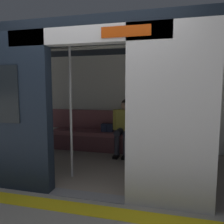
# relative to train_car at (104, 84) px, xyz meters

# --- Properties ---
(ground_plane) EXTENTS (60.00, 60.00, 0.00)m
(ground_plane) POSITION_rel_train_car_xyz_m (-0.07, 1.09, -1.47)
(ground_plane) COLOR gray
(platform_edge_strip) EXTENTS (8.00, 0.24, 0.01)m
(platform_edge_strip) POSITION_rel_train_car_xyz_m (-0.07, 1.39, -1.47)
(platform_edge_strip) COLOR yellow
(platform_edge_strip) RESTS_ON ground_plane
(train_car) EXTENTS (6.40, 2.50, 2.25)m
(train_car) POSITION_rel_train_car_xyz_m (0.00, 0.00, 0.00)
(train_car) COLOR silver
(train_car) RESTS_ON ground_plane
(bench_seat) EXTENTS (3.12, 0.44, 0.43)m
(bench_seat) POSITION_rel_train_car_xyz_m (-0.07, -0.90, -1.14)
(bench_seat) COLOR #935156
(bench_seat) RESTS_ON ground_plane
(person_seated) EXTENTS (0.55, 0.68, 1.16)m
(person_seated) POSITION_rel_train_car_xyz_m (-0.21, -0.85, -0.82)
(person_seated) COLOR #D8CC4C
(person_seated) RESTS_ON ground_plane
(handbag) EXTENTS (0.26, 0.15, 0.17)m
(handbag) POSITION_rel_train_car_xyz_m (0.20, -0.95, -0.95)
(handbag) COLOR #262D4C
(handbag) RESTS_ON bench_seat
(book) EXTENTS (0.17, 0.24, 0.03)m
(book) POSITION_rel_train_car_xyz_m (-0.63, -0.93, -1.03)
(book) COLOR #33723F
(book) RESTS_ON bench_seat
(grab_pole_door) EXTENTS (0.04, 0.04, 2.11)m
(grab_pole_door) POSITION_rel_train_car_xyz_m (0.38, 0.57, -0.42)
(grab_pole_door) COLOR silver
(grab_pole_door) RESTS_ON ground_plane
(grab_pole_far) EXTENTS (0.04, 0.04, 2.11)m
(grab_pole_far) POSITION_rel_train_car_xyz_m (-0.52, 0.43, -0.42)
(grab_pole_far) COLOR silver
(grab_pole_far) RESTS_ON ground_plane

